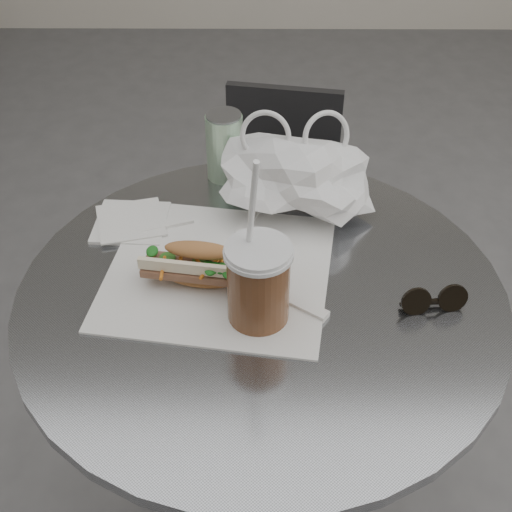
{
  "coord_description": "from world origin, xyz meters",
  "views": [
    {
      "loc": [
        -0.0,
        -0.6,
        1.49
      ],
      "look_at": [
        -0.01,
        0.23,
        0.79
      ],
      "focal_mm": 50.0,
      "sensor_mm": 36.0,
      "label": 1
    }
  ],
  "objects_px": {
    "iced_coffee": "(258,282)",
    "sunglasses": "(434,301)",
    "banh_mi": "(200,266)",
    "drink_can": "(225,146)",
    "cafe_table": "(261,404)",
    "chair_far": "(274,244)"
  },
  "relations": [
    {
      "from": "cafe_table",
      "to": "sunglasses",
      "type": "height_order",
      "value": "sunglasses"
    },
    {
      "from": "chair_far",
      "to": "sunglasses",
      "type": "height_order",
      "value": "sunglasses"
    },
    {
      "from": "chair_far",
      "to": "iced_coffee",
      "type": "bearing_deg",
      "value": 96.41
    },
    {
      "from": "banh_mi",
      "to": "iced_coffee",
      "type": "relative_size",
      "value": 0.8
    },
    {
      "from": "iced_coffee",
      "to": "sunglasses",
      "type": "bearing_deg",
      "value": 3.92
    },
    {
      "from": "cafe_table",
      "to": "drink_can",
      "type": "height_order",
      "value": "drink_can"
    },
    {
      "from": "iced_coffee",
      "to": "banh_mi",
      "type": "bearing_deg",
      "value": 141.22
    },
    {
      "from": "banh_mi",
      "to": "sunglasses",
      "type": "relative_size",
      "value": 2.22
    },
    {
      "from": "cafe_table",
      "to": "chair_far",
      "type": "distance_m",
      "value": 0.66
    },
    {
      "from": "chair_far",
      "to": "cafe_table",
      "type": "bearing_deg",
      "value": 96.56
    },
    {
      "from": "banh_mi",
      "to": "drink_can",
      "type": "xyz_separation_m",
      "value": [
        0.03,
        0.3,
        0.03
      ]
    },
    {
      "from": "cafe_table",
      "to": "drink_can",
      "type": "distance_m",
      "value": 0.47
    },
    {
      "from": "cafe_table",
      "to": "banh_mi",
      "type": "height_order",
      "value": "banh_mi"
    },
    {
      "from": "cafe_table",
      "to": "banh_mi",
      "type": "bearing_deg",
      "value": 168.59
    },
    {
      "from": "sunglasses",
      "to": "iced_coffee",
      "type": "bearing_deg",
      "value": 176.05
    },
    {
      "from": "drink_can",
      "to": "cafe_table",
      "type": "bearing_deg",
      "value": -78.08
    },
    {
      "from": "banh_mi",
      "to": "sunglasses",
      "type": "xyz_separation_m",
      "value": [
        0.35,
        -0.05,
        -0.02
      ]
    },
    {
      "from": "sunglasses",
      "to": "drink_can",
      "type": "height_order",
      "value": "drink_can"
    },
    {
      "from": "chair_far",
      "to": "sunglasses",
      "type": "relative_size",
      "value": 6.75
    },
    {
      "from": "banh_mi",
      "to": "drink_can",
      "type": "height_order",
      "value": "drink_can"
    },
    {
      "from": "chair_far",
      "to": "iced_coffee",
      "type": "height_order",
      "value": "iced_coffee"
    },
    {
      "from": "cafe_table",
      "to": "chair_far",
      "type": "bearing_deg",
      "value": 86.98
    }
  ]
}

